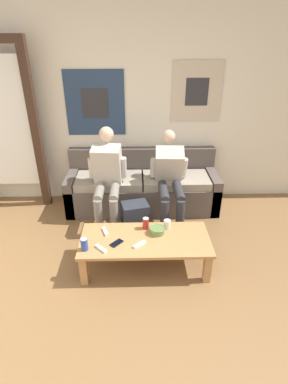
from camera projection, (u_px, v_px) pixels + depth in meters
name	position (u px, v px, depth m)	size (l,w,h in m)	color
ground_plane	(144.00, 364.00, 2.19)	(18.00, 18.00, 0.00)	brown
wall_back	(139.00, 109.00, 3.92)	(10.00, 0.07, 2.55)	silver
couch	(143.00, 188.00, 4.09)	(2.00, 0.66, 0.77)	#564C47
coffee_table	(145.00, 243.00, 3.00)	(1.29, 0.58, 0.34)	#B27F4C
person_seated_adult	(107.00, 176.00, 3.61)	(0.47, 0.83, 1.18)	gray
person_seated_teen	(170.00, 177.00, 3.66)	(0.47, 0.97, 1.09)	#2D2D33
backpack	(135.00, 220.00, 3.55)	(0.35, 0.31, 0.40)	#282D38
ceramic_bowl	(157.00, 230.00, 3.04)	(0.16, 0.16, 0.07)	#607F47
pillar_candle	(167.00, 224.00, 3.12)	(0.07, 0.07, 0.11)	silver
drink_can_blue	(84.00, 244.00, 2.79)	(0.07, 0.07, 0.12)	#28479E
drink_can_red	(146.00, 223.00, 3.10)	(0.07, 0.07, 0.12)	maroon
game_controller_near_left	(105.00, 231.00, 3.06)	(0.08, 0.15, 0.03)	white
game_controller_near_right	(140.00, 244.00, 2.87)	(0.13, 0.12, 0.03)	white
game_controller_far_center	(101.00, 249.00, 2.81)	(0.12, 0.13, 0.03)	white
cell_phone	(117.00, 243.00, 2.90)	(0.14, 0.14, 0.01)	black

